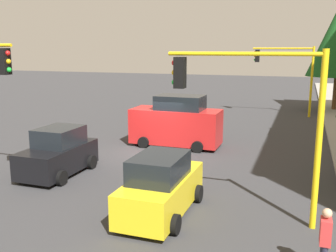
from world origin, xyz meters
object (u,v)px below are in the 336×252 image
traffic_signal_far_left (287,67)px  traffic_signal_near_left (253,101)px  delivery_van_red (177,123)px  car_yellow (161,187)px  car_black (58,153)px  pedestrian_crossing (325,241)px

traffic_signal_far_left → traffic_signal_near_left: 20.00m
traffic_signal_near_left → delivery_van_red: 9.74m
delivery_van_red → car_yellow: delivery_van_red is taller
car_black → car_yellow: 5.94m
traffic_signal_near_left → car_black: 8.82m
car_yellow → car_black: bearing=-112.9°
traffic_signal_far_left → delivery_van_red: 13.26m
car_black → pedestrian_crossing: (4.39, 10.23, 0.01)m
delivery_van_red → pedestrian_crossing: size_ratio=2.82×
delivery_van_red → traffic_signal_far_left: bearing=157.3°
car_black → car_yellow: same height
traffic_signal_far_left → traffic_signal_near_left: (20.00, -0.03, -0.12)m
traffic_signal_far_left → car_black: bearing=-24.2°
delivery_van_red → car_black: (6.23, -3.17, -0.39)m
traffic_signal_near_left → delivery_van_red: traffic_signal_near_left is taller
traffic_signal_far_left → car_black: 20.20m
car_yellow → pedestrian_crossing: 5.19m
traffic_signal_near_left → car_yellow: 3.93m
pedestrian_crossing → traffic_signal_near_left: bearing=-141.8°
car_black → traffic_signal_near_left: bearing=77.8°
delivery_van_red → car_yellow: (8.54, 2.30, -0.39)m
traffic_signal_near_left → car_black: size_ratio=1.43×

